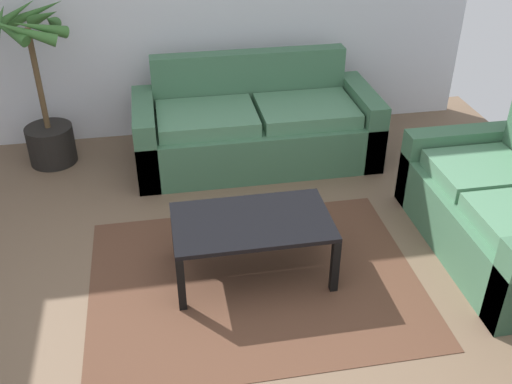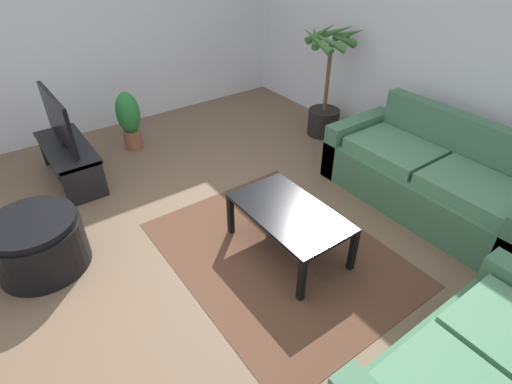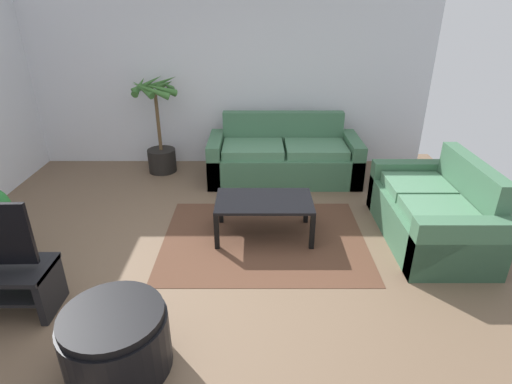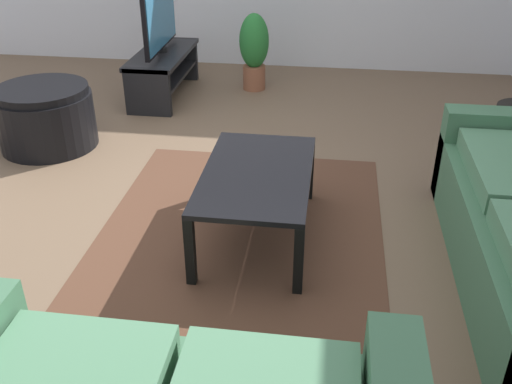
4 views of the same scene
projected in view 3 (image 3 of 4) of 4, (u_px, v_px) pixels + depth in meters
The scene contains 9 objects.
ground_plane at pixel (217, 271), 3.97m from camera, with size 6.60×6.60×0.00m, color brown.
wall_back at pixel (231, 76), 6.10m from camera, with size 6.00×0.06×2.70m, color silver.
couch_main at pixel (285, 159), 5.91m from camera, with size 2.12×0.90×0.90m.
couch_loveseat at pixel (433, 214), 4.40m from camera, with size 0.90×1.61×0.90m.
coffee_table at pixel (265, 204), 4.43m from camera, with size 1.04×0.61×0.43m.
area_rug at pixel (265, 239), 4.50m from camera, with size 2.20×1.70×0.01m, color #513323.
potted_palm at pixel (160, 133), 6.03m from camera, with size 0.72×0.74×1.42m.
potted_plant_small at pixel (2, 220), 4.08m from camera, with size 0.29×0.29×0.74m.
ottoman at pixel (117, 340), 2.86m from camera, with size 0.74×0.74×0.48m.
Camera 3 is at (0.38, -3.26, 2.40)m, focal length 28.77 mm.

